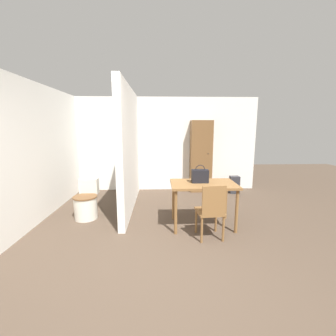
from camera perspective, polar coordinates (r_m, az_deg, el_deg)
The scene contains 10 objects.
ground_plane at distance 2.82m, azimuth -2.35°, elevation -26.95°, with size 16.00×16.00×0.00m, color #4C3D30.
wall_back at distance 6.17m, azimuth -2.39°, elevation 6.00°, with size 5.31×0.12×2.50m.
wall_left at distance 4.75m, azimuth -30.30°, elevation 3.36°, with size 0.12×4.84×2.50m.
partition_wall at distance 4.82m, azimuth -9.67°, elevation 4.70°, with size 0.12×2.66×2.50m.
dining_table at distance 3.90m, azimuth 8.95°, elevation -5.11°, with size 1.11×0.71×0.77m.
wooden_chair at distance 3.52m, azimuth 10.90°, elevation -10.39°, with size 0.43×0.43×0.88m.
toilet at distance 4.60m, azimuth -20.01°, elevation -8.33°, with size 0.44×0.59×0.71m.
handbag at distance 3.89m, azimuth 8.13°, elevation -1.99°, with size 0.28×0.15×0.31m.
wooden_cabinet at distance 6.05m, azimuth 8.35°, elevation 2.92°, with size 0.56×0.37×1.89m.
space_heater at distance 6.16m, azimuth 16.49°, elevation -4.08°, with size 0.24×0.19×0.45m.
Camera 1 is at (0.02, -2.25, 1.70)m, focal length 24.00 mm.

